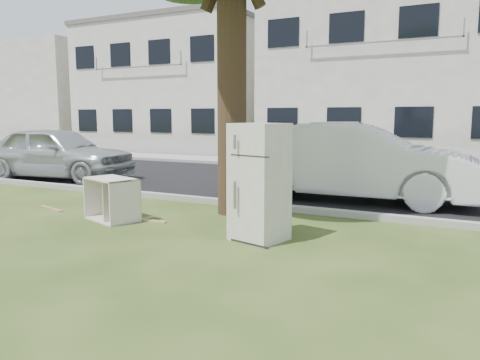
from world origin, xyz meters
The scene contains 16 objects.
ground centered at (0.00, 0.00, 0.00)m, with size 120.00×120.00×0.00m, color #2E3E16.
road centered at (0.00, 6.00, 0.01)m, with size 120.00×7.00×0.01m, color black.
kerb_near centered at (0.00, 2.45, 0.00)m, with size 120.00×0.18×0.12m, color gray.
kerb_far centered at (0.00, 9.55, 0.00)m, with size 120.00×0.18×0.12m, color gray.
sidewalk centered at (0.00, 11.00, 0.01)m, with size 120.00×2.80×0.01m, color gray.
low_wall centered at (0.00, 12.60, 0.35)m, with size 120.00×0.15×0.70m, color gray.
townhouse_left centered at (-12.00, 17.50, 3.52)m, with size 10.20×8.16×7.04m.
townhouse_center centered at (0.00, 17.50, 3.72)m, with size 11.22×8.16×7.44m.
filler_left centered at (-26.00, 18.00, 3.20)m, with size 16.00×9.00×6.40m, color silver.
fridge centered at (0.87, 0.28, 0.87)m, with size 0.71×0.66×1.73m, color beige.
cabinet centered at (-2.02, 0.30, 0.38)m, with size 0.97×0.60×0.76m, color beige.
plank_a centered at (-1.60, 0.50, 0.01)m, with size 1.14×0.09×0.02m, color tan.
plank_b centered at (-3.80, 0.50, 0.01)m, with size 0.85×0.09×0.02m, color #966E4E.
plank_c centered at (-1.60, 0.47, 0.01)m, with size 0.72×0.08×0.02m, color tan.
car_center centered at (1.34, 4.20, 0.85)m, with size 1.81×5.18×1.71m, color silver.
car_left centered at (-7.24, 3.75, 0.78)m, with size 1.83×4.55×1.55m, color #A1A5A8.
Camera 1 is at (3.73, -5.92, 1.84)m, focal length 35.00 mm.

